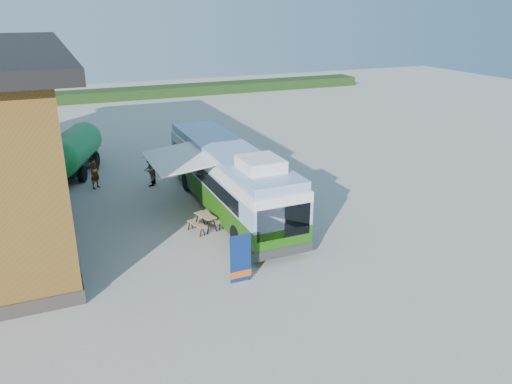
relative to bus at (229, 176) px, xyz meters
name	(u,v)px	position (x,y,z in m)	size (l,w,h in m)	color
ground	(267,265)	(-0.56, -5.57, -1.69)	(100.00, 100.00, 0.00)	#BCB7AD
hedge	(191,90)	(7.44, 32.43, -1.19)	(40.00, 3.00, 1.00)	#264419
bus	(229,176)	(0.00, 0.00, 0.00)	(2.55, 11.57, 3.55)	#2E6510
awning	(182,160)	(-2.06, 0.41, 0.89)	(2.68, 4.34, 0.52)	white
banner	(241,263)	(-1.88, -6.27, -0.96)	(0.79, 0.18, 1.81)	navy
picnic_table	(205,219)	(-1.71, -1.66, -1.18)	(1.47, 1.38, 0.69)	tan
person_a	(95,173)	(-5.47, 5.61, -0.85)	(0.62, 0.41, 1.70)	#999999
person_b	(149,170)	(-2.73, 4.92, -0.83)	(0.84, 0.65, 1.73)	#999999
slurry_tanker	(73,150)	(-6.27, 8.49, -0.24)	(3.62, 6.47, 2.52)	#198C39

